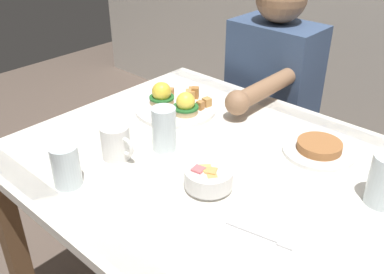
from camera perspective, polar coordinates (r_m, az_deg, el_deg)
The scene contains 9 objects.
dining_table at distance 1.22m, azimuth 4.80°, elevation -8.14°, with size 1.20×0.90×0.74m.
eggs_benedict_plate at distance 1.44m, azimuth -2.21°, elevation 4.37°, with size 0.27×0.27×0.09m.
fruit_bowl at distance 1.06m, azimuth 2.17°, elevation -5.45°, with size 0.12×0.12×0.06m.
coffee_mug at distance 1.19m, azimuth -9.98°, elevation -0.55°, with size 0.11×0.08×0.09m.
fork at distance 0.96m, azimuth 9.51°, elevation -12.74°, with size 0.16×0.05×0.00m.
water_glass_near at distance 1.21m, azimuth -3.69°, elevation 0.80°, with size 0.07×0.07×0.13m.
water_glass_far at distance 1.11m, azimuth -16.25°, elevation -4.04°, with size 0.07×0.07×0.11m.
side_plate at distance 1.26m, azimuth 16.40°, elevation -1.52°, with size 0.20×0.20×0.04m.
diner_person at distance 1.77m, azimuth 10.03°, elevation 5.02°, with size 0.34×0.54×1.14m.
Camera 1 is at (0.57, -0.77, 1.39)m, focal length 40.41 mm.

